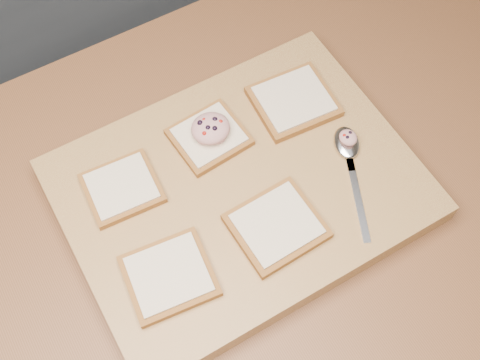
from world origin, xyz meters
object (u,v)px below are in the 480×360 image
object	(u,v)px
cutting_board	(240,190)
spoon	(348,151)
bread_far_center	(209,137)
tuna_salad_dollop	(211,128)

from	to	relation	value
cutting_board	spoon	xyz separation A→B (m)	(0.18, -0.04, 0.03)
bread_far_center	spoon	distance (m)	0.22
spoon	cutting_board	bearing A→B (deg)	167.99
cutting_board	tuna_salad_dollop	world-z (taller)	tuna_salad_dollop
bread_far_center	spoon	bearing A→B (deg)	-36.66
cutting_board	bread_far_center	size ratio (longest dim) A/B	4.57
cutting_board	spoon	size ratio (longest dim) A/B	2.75
cutting_board	tuna_salad_dollop	distance (m)	0.11
cutting_board	bread_far_center	distance (m)	0.10
spoon	bread_far_center	bearing A→B (deg)	143.34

